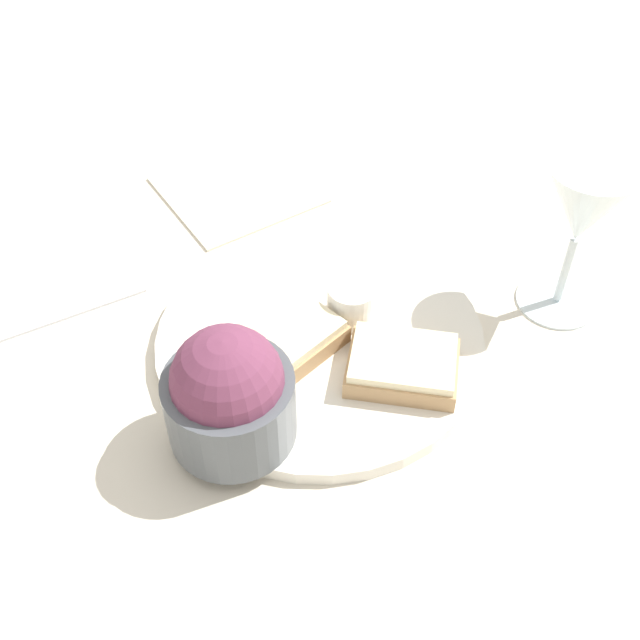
{
  "coord_description": "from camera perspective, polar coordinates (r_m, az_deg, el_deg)",
  "views": [
    {
      "loc": [
        -0.22,
        -0.44,
        0.55
      ],
      "look_at": [
        0.0,
        0.0,
        0.03
      ],
      "focal_mm": 45.0,
      "sensor_mm": 36.0,
      "label": 1
    }
  ],
  "objects": [
    {
      "name": "napkin",
      "position": [
        0.91,
        -5.89,
        9.27
      ],
      "size": [
        0.17,
        0.17,
        0.01
      ],
      "color": "beige",
      "rests_on": "ground_plane"
    },
    {
      "name": "salad_bowl",
      "position": [
        0.63,
        -6.5,
        -5.24
      ],
      "size": [
        0.1,
        0.1,
        0.11
      ],
      "color": "#4C5156",
      "rests_on": "dinner_plate"
    },
    {
      "name": "wine_glass",
      "position": [
        0.74,
        18.24,
        7.4
      ],
      "size": [
        0.08,
        0.08,
        0.16
      ],
      "color": "silver",
      "rests_on": "ground_plane"
    },
    {
      "name": "ground_plane",
      "position": [
        0.74,
        0.0,
        -1.83
      ],
      "size": [
        4.0,
        4.0,
        0.0
      ],
      "primitive_type": "plane",
      "color": "beige"
    },
    {
      "name": "dinner_plate",
      "position": [
        0.73,
        0.0,
        -1.46
      ],
      "size": [
        0.3,
        0.3,
        0.01
      ],
      "color": "silver",
      "rests_on": "ground_plane"
    },
    {
      "name": "cheese_toast_near",
      "position": [
        0.71,
        -2.69,
        -1.07
      ],
      "size": [
        0.11,
        0.1,
        0.03
      ],
      "color": "tan",
      "rests_on": "dinner_plate"
    },
    {
      "name": "sauce_ramekin",
      "position": [
        0.73,
        2.26,
        1.4
      ],
      "size": [
        0.04,
        0.04,
        0.04
      ],
      "color": "white",
      "rests_on": "dinner_plate"
    },
    {
      "name": "cheese_toast_far",
      "position": [
        0.69,
        5.89,
        -3.21
      ],
      "size": [
        0.12,
        0.11,
        0.03
      ],
      "color": "tan",
      "rests_on": "dinner_plate"
    },
    {
      "name": "fork",
      "position": [
        0.8,
        -18.27,
        0.14
      ],
      "size": [
        0.18,
        0.01,
        0.01
      ],
      "color": "silver",
      "rests_on": "ground_plane"
    }
  ]
}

